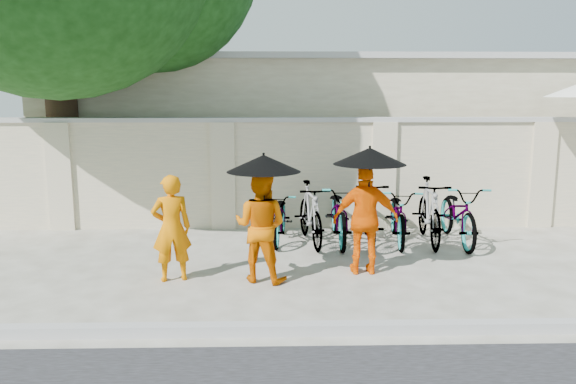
{
  "coord_description": "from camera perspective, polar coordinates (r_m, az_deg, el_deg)",
  "views": [
    {
      "loc": [
        -0.05,
        -7.29,
        2.52
      ],
      "look_at": [
        0.15,
        0.77,
        1.1
      ],
      "focal_mm": 35.0,
      "sensor_mm": 36.0,
      "label": 1
    }
  ],
  "objects": [
    {
      "name": "ground",
      "position": [
        7.72,
        -1.01,
        -9.08
      ],
      "size": [
        80.0,
        80.0,
        0.0
      ],
      "primitive_type": "plane",
      "color": "beige"
    },
    {
      "name": "kerb",
      "position": [
        6.11,
        -0.89,
        -13.75
      ],
      "size": [
        40.0,
        0.16,
        0.12
      ],
      "primitive_type": "cube",
      "color": "#A5A5A5",
      "rests_on": "ground"
    },
    {
      "name": "compound_wall",
      "position": [
        10.65,
        4.23,
        1.75
      ],
      "size": [
        20.0,
        0.3,
        2.0
      ],
      "primitive_type": "cube",
      "color": "beige",
      "rests_on": "ground"
    },
    {
      "name": "building_behind",
      "position": [
        14.47,
        6.75,
        6.26
      ],
      "size": [
        14.0,
        6.0,
        3.2
      ],
      "primitive_type": "cube",
      "color": "beige",
      "rests_on": "ground"
    },
    {
      "name": "monk_left",
      "position": [
        7.74,
        -11.76,
        -3.61
      ],
      "size": [
        0.61,
        0.48,
        1.46
      ],
      "primitive_type": "imported",
      "rotation": [
        0.0,
        0.0,
        3.43
      ],
      "color": "orange",
      "rests_on": "ground"
    },
    {
      "name": "monk_center",
      "position": [
        7.57,
        -2.81,
        -3.46
      ],
      "size": [
        0.89,
        0.79,
        1.53
      ],
      "primitive_type": "imported",
      "rotation": [
        0.0,
        0.0,
        2.8
      ],
      "color": "#D55F00",
      "rests_on": "ground"
    },
    {
      "name": "parasol_center",
      "position": [
        7.33,
        -2.49,
        2.93
      ],
      "size": [
        0.98,
        0.98,
        0.87
      ],
      "color": "black",
      "rests_on": "ground"
    },
    {
      "name": "monk_right",
      "position": [
        7.93,
        7.9,
        -2.77
      ],
      "size": [
        0.92,
        0.39,
        1.56
      ],
      "primitive_type": "imported",
      "rotation": [
        0.0,
        0.0,
        3.15
      ],
      "color": "#FC5E00",
      "rests_on": "ground"
    },
    {
      "name": "parasol_right",
      "position": [
        7.71,
        8.3,
        3.64
      ],
      "size": [
        1.0,
        1.0,
        0.91
      ],
      "color": "black",
      "rests_on": "ground"
    },
    {
      "name": "bike_0",
      "position": [
        9.64,
        -0.77,
        -2.47
      ],
      "size": [
        0.75,
        1.73,
        0.88
      ],
      "primitive_type": "imported",
      "rotation": [
        0.0,
        0.0,
        -0.1
      ],
      "color": "#9292A6",
      "rests_on": "ground"
    },
    {
      "name": "bike_1",
      "position": [
        9.46,
        2.29,
        -2.2
      ],
      "size": [
        0.73,
        1.8,
        1.05
      ],
      "primitive_type": "imported",
      "rotation": [
        0.0,
        0.0,
        0.14
      ],
      "color": "#9292A6",
      "rests_on": "ground"
    },
    {
      "name": "bike_2",
      "position": [
        9.6,
        5.25,
        -2.14
      ],
      "size": [
        0.69,
        1.95,
        1.02
      ],
      "primitive_type": "imported",
      "rotation": [
        0.0,
        0.0,
        -0.01
      ],
      "color": "#9292A6",
      "rests_on": "ground"
    },
    {
      "name": "bike_3",
      "position": [
        9.61,
        8.27,
        -1.89
      ],
      "size": [
        0.65,
        1.89,
        1.12
      ],
      "primitive_type": "imported",
      "rotation": [
        0.0,
        0.0,
        -0.07
      ],
      "color": "#9292A6",
      "rests_on": "ground"
    },
    {
      "name": "bike_4",
      "position": [
        9.73,
        11.17,
        -2.3
      ],
      "size": [
        0.84,
        1.89,
        0.96
      ],
      "primitive_type": "imported",
      "rotation": [
        0.0,
        0.0,
        -0.11
      ],
      "color": "#9292A6",
      "rests_on": "ground"
    },
    {
      "name": "bike_5",
      "position": [
        9.77,
        14.15,
        -1.92
      ],
      "size": [
        0.67,
        1.88,
        1.11
      ],
      "primitive_type": "imported",
      "rotation": [
        0.0,
        0.0,
        -0.08
      ],
      "color": "#9292A6",
      "rests_on": "ground"
    },
    {
      "name": "bike_6",
      "position": [
        9.94,
        16.93,
        -2.1
      ],
      "size": [
        0.74,
        1.98,
        1.03
      ],
      "primitive_type": "imported",
      "rotation": [
        0.0,
        0.0,
        -0.03
      ],
      "color": "#9292A6",
      "rests_on": "ground"
    }
  ]
}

